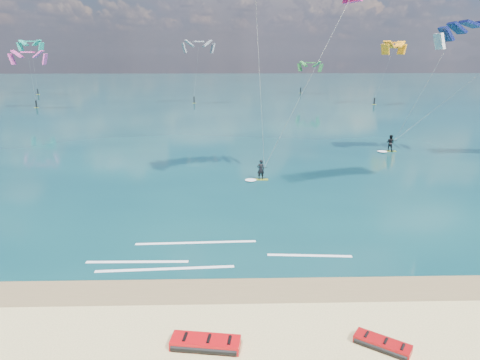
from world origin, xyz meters
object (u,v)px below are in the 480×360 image
packed_kite_left (206,347)px  packed_kite_mid (382,347)px  kitesurfer_main (282,68)px  kitesurfer_far (436,83)px

packed_kite_left → packed_kite_mid: packed_kite_left is taller
packed_kite_left → packed_kite_mid: size_ratio=1.26×
kitesurfer_main → kitesurfer_far: 19.68m
packed_kite_left → packed_kite_mid: 6.67m
kitesurfer_main → kitesurfer_far: (16.74, 10.19, -1.82)m
packed_kite_left → kitesurfer_main: size_ratio=0.16×
packed_kite_left → kitesurfer_far: size_ratio=0.19×
packed_kite_mid → kitesurfer_far: (15.03, 29.66, 7.66)m
packed_kite_mid → kitesurfer_main: kitesurfer_main is taller
packed_kite_mid → kitesurfer_far: 34.13m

